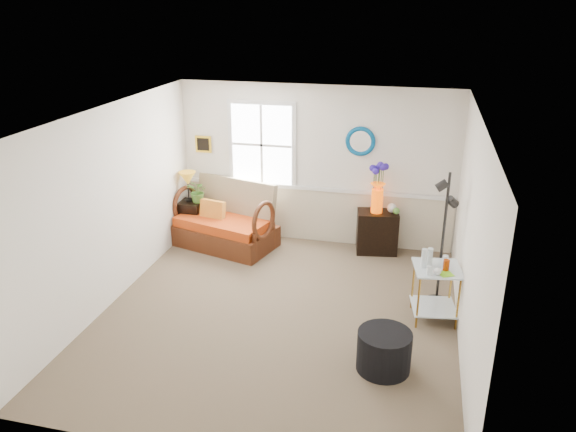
% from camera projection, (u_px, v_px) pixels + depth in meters
% --- Properties ---
extents(floor, '(4.50, 5.00, 0.01)m').
position_uv_depth(floor, '(278.00, 315.00, 7.28)').
color(floor, '#75654E').
rests_on(floor, ground).
extents(ceiling, '(4.50, 5.00, 0.01)m').
position_uv_depth(ceiling, '(276.00, 115.00, 6.33)').
color(ceiling, white).
rests_on(ceiling, walls).
extents(walls, '(4.51, 5.01, 2.60)m').
position_uv_depth(walls, '(277.00, 222.00, 6.81)').
color(walls, white).
rests_on(walls, floor).
extents(wainscot, '(4.46, 0.02, 0.90)m').
position_uv_depth(wainscot, '(315.00, 215.00, 9.36)').
color(wainscot, beige).
rests_on(wainscot, walls).
extents(chair_rail, '(4.46, 0.04, 0.06)m').
position_uv_depth(chair_rail, '(315.00, 189.00, 9.18)').
color(chair_rail, white).
rests_on(chair_rail, walls).
extents(window, '(1.14, 0.06, 1.44)m').
position_uv_depth(window, '(262.00, 145.00, 9.13)').
color(window, white).
rests_on(window, walls).
extents(picture, '(0.28, 0.03, 0.28)m').
position_uv_depth(picture, '(203.00, 144.00, 9.38)').
color(picture, '#B99421').
rests_on(picture, walls).
extents(mirror, '(0.47, 0.07, 0.47)m').
position_uv_depth(mirror, '(360.00, 141.00, 8.73)').
color(mirror, '#0A69AB').
rests_on(mirror, walls).
extents(loveseat, '(1.79, 1.31, 1.05)m').
position_uv_depth(loveseat, '(224.00, 216.00, 9.13)').
color(loveseat, '#632D15').
rests_on(loveseat, floor).
extents(throw_pillow, '(0.44, 0.19, 0.43)m').
position_uv_depth(throw_pillow, '(213.00, 213.00, 9.15)').
color(throw_pillow, '#CE4300').
rests_on(throw_pillow, loveseat).
extents(lamp_stand, '(0.37, 0.37, 0.65)m').
position_uv_depth(lamp_stand, '(192.00, 220.00, 9.50)').
color(lamp_stand, black).
rests_on(lamp_stand, floor).
extents(table_lamp, '(0.34, 0.34, 0.51)m').
position_uv_depth(table_lamp, '(188.00, 187.00, 9.31)').
color(table_lamp, '#BB821C').
rests_on(table_lamp, lamp_stand).
extents(potted_plant, '(0.45, 0.48, 0.30)m').
position_uv_depth(potted_plant, '(198.00, 194.00, 9.30)').
color(potted_plant, '#4B8130').
rests_on(potted_plant, lamp_stand).
extents(cabinet, '(0.70, 0.51, 0.68)m').
position_uv_depth(cabinet, '(377.00, 232.00, 8.97)').
color(cabinet, black).
rests_on(cabinet, floor).
extents(flower_vase, '(0.26, 0.26, 0.80)m').
position_uv_depth(flower_vase, '(378.00, 188.00, 8.69)').
color(flower_vase, '#F24E03').
rests_on(flower_vase, cabinet).
extents(side_table, '(0.65, 0.65, 0.72)m').
position_uv_depth(side_table, '(435.00, 293.00, 7.07)').
color(side_table, '#B2822B').
rests_on(side_table, floor).
extents(tabletop_items, '(0.55, 0.55, 0.24)m').
position_uv_depth(tabletop_items, '(437.00, 261.00, 6.85)').
color(tabletop_items, silver).
rests_on(tabletop_items, side_table).
extents(floor_lamp, '(0.31, 0.31, 1.82)m').
position_uv_depth(floor_lamp, '(443.00, 240.00, 7.28)').
color(floor_lamp, black).
rests_on(floor_lamp, floor).
extents(ottoman, '(0.79, 0.79, 0.46)m').
position_uv_depth(ottoman, '(384.00, 351.00, 6.15)').
color(ottoman, black).
rests_on(ottoman, floor).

